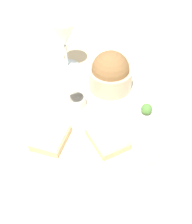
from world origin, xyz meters
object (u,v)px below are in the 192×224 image
(sauce_ramekin, at_px, (76,101))
(cheese_toast_far, at_px, (51,137))
(salad_bowl, at_px, (110,73))
(wine_glass, at_px, (64,36))
(cheese_toast_near, at_px, (108,138))

(sauce_ramekin, xyz_separation_m, cheese_toast_far, (0.10, -0.06, -0.00))
(sauce_ramekin, bearing_deg, salad_bowl, 122.10)
(sauce_ramekin, bearing_deg, cheese_toast_far, -31.93)
(wine_glass, bearing_deg, cheese_toast_near, 13.37)
(salad_bowl, distance_m, cheese_toast_near, 0.18)
(salad_bowl, xyz_separation_m, cheese_toast_far, (0.16, -0.15, -0.03))
(cheese_toast_near, bearing_deg, cheese_toast_far, -98.39)
(sauce_ramekin, bearing_deg, wine_glass, -175.57)
(sauce_ramekin, height_order, cheese_toast_far, same)
(salad_bowl, height_order, cheese_toast_far, salad_bowl)
(cheese_toast_far, distance_m, wine_glass, 0.29)
(cheese_toast_far, relative_size, wine_glass, 0.70)
(salad_bowl, xyz_separation_m, wine_glass, (-0.12, -0.10, 0.04))
(sauce_ramekin, relative_size, wine_glass, 0.31)
(cheese_toast_far, bearing_deg, sauce_ramekin, 148.07)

